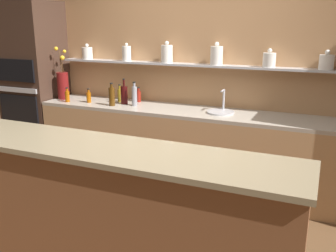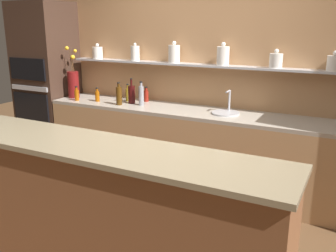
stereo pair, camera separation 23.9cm
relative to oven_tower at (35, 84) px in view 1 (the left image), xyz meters
name	(u,v)px [view 1 (the left image)]	position (x,y,z in m)	size (l,w,h in m)	color
ground_plane	(142,237)	(2.24, -1.24, -1.07)	(12.00, 12.00, 0.00)	brown
back_wall_unit	(201,73)	(2.24, 0.36, 0.23)	(5.20, 0.28, 2.60)	tan
back_counter_unit	(184,148)	(2.18, 0.00, -0.61)	(3.60, 0.62, 0.92)	tan
island_counter	(110,211)	(2.24, -1.74, -0.56)	(2.83, 0.61, 1.02)	brown
oven_tower	(35,84)	(0.00, 0.00, 0.00)	(0.72, 0.64, 2.15)	#3D281E
flower_vase	(63,84)	(0.50, -0.03, 0.04)	(0.15, 0.14, 0.67)	maroon
sink_fixture	(221,111)	(2.60, 0.01, -0.13)	(0.30, 0.30, 0.25)	#B7B7BC
bottle_spirit_0	(134,96)	(1.55, -0.04, -0.03)	(0.06, 0.06, 0.29)	gray
bottle_wine_1	(124,95)	(1.38, 0.01, -0.04)	(0.08, 0.08, 0.31)	#380C0C
bottle_sauce_2	(138,96)	(1.49, 0.19, -0.08)	(0.06, 0.06, 0.19)	maroon
bottle_oil_3	(120,95)	(1.26, 0.11, -0.07)	(0.06, 0.06, 0.22)	olive
bottle_spirit_4	(112,96)	(1.30, -0.14, -0.04)	(0.07, 0.07, 0.28)	#4C2D0C
bottle_sauce_5	(67,96)	(0.67, -0.17, -0.08)	(0.06, 0.06, 0.18)	#9E4C0A
bottle_sauce_6	(89,97)	(0.93, -0.09, -0.08)	(0.06, 0.06, 0.18)	#9E4C0A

